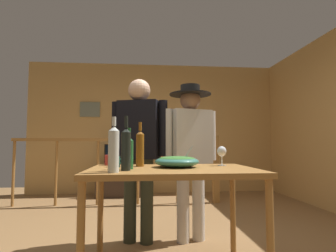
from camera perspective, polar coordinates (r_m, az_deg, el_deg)
ground_plane at (r=2.81m, az=-0.40°, el=-24.76°), size 7.66×7.66×0.00m
back_wall at (r=5.58m, az=-2.87°, el=-0.41°), size 5.15×0.10×2.68m
framed_picture at (r=5.66m, az=-16.49°, el=3.44°), size 0.40×0.03×0.30m
stair_railing at (r=4.52m, az=-3.86°, el=-7.40°), size 3.43×0.10×1.15m
tv_console at (r=5.28m, az=-10.20°, el=-11.80°), size 0.90×0.40×0.54m
flat_screen_tv at (r=5.21m, az=-10.15°, el=-5.95°), size 0.62×0.12×0.46m
serving_table at (r=2.06m, az=0.93°, el=-11.45°), size 1.27×0.80×0.82m
salad_bowl at (r=2.13m, az=1.93°, el=-7.55°), size 0.35×0.35×0.18m
wine_glass at (r=2.32m, az=11.53°, el=-5.56°), size 0.08×0.08×0.17m
wine_bottle_dark at (r=1.87m, az=-9.06°, el=-4.74°), size 0.07×0.07×0.38m
wine_bottle_green at (r=1.99m, az=-8.42°, el=-5.59°), size 0.06×0.06×0.30m
wine_bottle_amber at (r=2.20m, az=-6.06°, el=-4.70°), size 0.07×0.07×0.37m
wine_bottle_clear at (r=1.76m, az=-11.66°, el=-4.75°), size 0.07×0.07×0.36m
mug_teal at (r=2.20m, az=-11.17°, el=-7.53°), size 0.11×0.07×0.09m
mug_red at (r=2.38m, az=-12.52°, el=-7.19°), size 0.11×0.08×0.09m
person_standing_left at (r=2.77m, az=-6.31°, el=-3.81°), size 0.58×0.33×1.68m
person_standing_right at (r=2.81m, az=4.87°, el=-4.40°), size 0.59×0.45×1.63m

